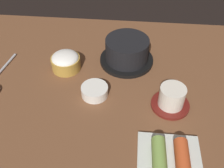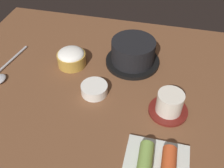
{
  "view_description": "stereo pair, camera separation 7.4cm",
  "coord_description": "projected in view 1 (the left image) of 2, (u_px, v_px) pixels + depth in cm",
  "views": [
    {
      "loc": [
        7.0,
        -54.98,
        56.3
      ],
      "look_at": [
        2.0,
        -2.0,
        5.0
      ],
      "focal_mm": 41.88,
      "sensor_mm": 36.0,
      "label": 1
    },
    {
      "loc": [
        14.28,
        -53.78,
        56.3
      ],
      "look_at": [
        2.0,
        -2.0,
        5.0
      ],
      "focal_mm": 41.88,
      "sensor_mm": 36.0,
      "label": 2
    }
  ],
  "objects": [
    {
      "name": "tea_cup_with_saucer",
      "position": [
        172.0,
        98.0,
        0.7
      ],
      "size": [
        10.58,
        10.58,
        6.61
      ],
      "color": "maroon",
      "rests_on": "dining_table"
    },
    {
      "name": "rice_bowl",
      "position": [
        66.0,
        61.0,
        0.82
      ],
      "size": [
        9.11,
        9.11,
        5.72
      ],
      "color": "#B78C38",
      "rests_on": "dining_table"
    },
    {
      "name": "dining_table",
      "position": [
        106.0,
        89.0,
        0.78
      ],
      "size": [
        100.0,
        76.0,
        2.0
      ],
      "primitive_type": "cube",
      "color": "brown",
      "rests_on": "ground"
    },
    {
      "name": "stone_pot",
      "position": [
        127.0,
        51.0,
        0.83
      ],
      "size": [
        17.35,
        17.35,
        8.32
      ],
      "color": "black",
      "rests_on": "dining_table"
    },
    {
      "name": "kimchi_plate",
      "position": [
        170.0,
        159.0,
        0.59
      ],
      "size": [
        14.52,
        14.52,
        4.28
      ],
      "color": "silver",
      "rests_on": "dining_table"
    },
    {
      "name": "banchan_cup_center",
      "position": [
        95.0,
        91.0,
        0.74
      ],
      "size": [
        7.65,
        7.65,
        2.92
      ],
      "color": "white",
      "rests_on": "dining_table"
    }
  ]
}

